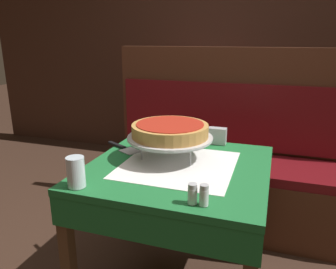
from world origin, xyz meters
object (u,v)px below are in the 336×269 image
Objects in this scene: pizza_pan_stand at (170,138)px; dining_table_rear at (196,110)px; dining_table_front at (178,184)px; water_glass_near at (76,172)px; pepper_shaker at (204,195)px; napkin_holder at (217,136)px; condiment_caddy at (190,94)px; booth_bench at (226,175)px; pizza_server at (123,148)px; deep_dish_pizza at (170,130)px; salt_shaker at (192,194)px.

dining_table_rear is at bearing 98.94° from pizza_pan_stand.
water_glass_near is at bearing -131.74° from dining_table_front.
pizza_pan_stand is at bearing 132.99° from dining_table_front.
napkin_holder reaches higher than pepper_shaker.
condiment_caddy is (-0.39, 1.65, 0.14)m from dining_table_front.
booth_bench is 1.23m from pepper_shaker.
dining_table_front is 0.47× the size of booth_bench.
pizza_server is at bearing -152.12° from napkin_holder.
deep_dish_pizza is at bearing -120.93° from napkin_holder.
pizza_pan_stand is at bearing -10.84° from pizza_server.
pizza_server is (-0.28, 0.05, -0.10)m from pizza_pan_stand.
water_glass_near reaches higher than dining_table_front.
napkin_holder is 0.60× the size of condiment_caddy.
pepper_shaker is (0.26, -0.41, -0.06)m from pizza_pan_stand.
pizza_server reaches higher than dining_table_rear.
napkin_holder is (0.18, 0.29, -0.10)m from deep_dish_pizza.
pizza_pan_stand is 0.30m from pizza_server.
booth_bench is 0.93m from deep_dish_pizza.
salt_shaker is at bearing 180.00° from pepper_shaker.
booth_bench reaches higher than dining_table_rear.
condiment_caddy is (-0.07, 2.00, -0.02)m from water_glass_near.
deep_dish_pizza is (-0.18, -0.75, 0.52)m from booth_bench.
dining_table_front is 1.11× the size of dining_table_rear.
napkin_holder is (-0.08, 0.70, 0.01)m from pepper_shaker.
condiment_caddy reaches higher than water_glass_near.
water_glass_near is at bearing -178.69° from pepper_shaker.
napkin_holder is at bearing 72.80° from dining_table_front.
napkin_holder is (-0.04, 0.70, 0.01)m from salt_shaker.
salt_shaker is at bearing -86.65° from napkin_holder.
pizza_server is (-0.04, -1.47, 0.10)m from dining_table_rear.
salt_shaker is (0.47, 0.01, -0.02)m from water_glass_near.
dining_table_rear is 1.95m from water_glass_near.
pizza_pan_stand reaches higher than pepper_shaker.
dining_table_rear is 1.55m from pizza_pan_stand.
water_glass_near is (-0.31, -0.35, 0.16)m from dining_table_front.
deep_dish_pizza reaches higher than pepper_shaker.
pizza_pan_stand is 0.49m from pepper_shaker.
booth_bench is 0.62m from napkin_holder.
napkin_holder is at bearing 27.88° from pizza_server.
salt_shaker is (0.04, -1.16, 0.41)m from booth_bench.
dining_table_front is at bearing -76.82° from condiment_caddy.
deep_dish_pizza is at bearing 45.00° from pizza_pan_stand.
deep_dish_pizza is at bearing -103.45° from booth_bench.
pepper_shaker is at bearing -60.14° from dining_table_front.
booth_bench is at bearing 81.99° from dining_table_front.
pizza_server is (-0.46, -0.69, 0.38)m from booth_bench.
condiment_caddy reaches higher than dining_table_rear.
dining_table_front is 10.44× the size of pepper_shaker.
dining_table_front is 0.26m from deep_dish_pizza.
pepper_shaker is at bearing 1.31° from water_glass_near.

